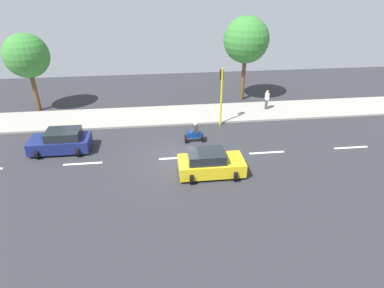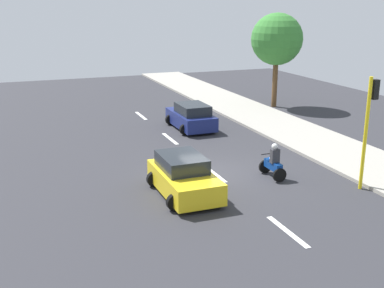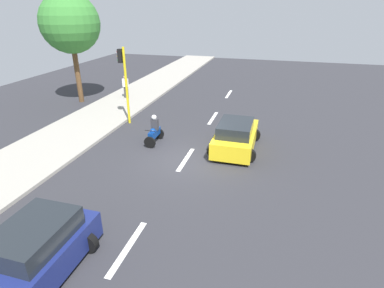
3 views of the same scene
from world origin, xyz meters
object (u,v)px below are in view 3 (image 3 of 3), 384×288
object	(u,v)px
traffic_light_corner	(124,75)
car_yellow_cab	(236,136)
car_dark_blue	(31,256)
motorcycle	(154,132)
pedestrian_near_signal	(126,86)
street_tree_center	(70,24)

from	to	relation	value
traffic_light_corner	car_yellow_cab	bearing A→B (deg)	163.93
car_dark_blue	motorcycle	distance (m)	9.02
motorcycle	traffic_light_corner	size ratio (longest dim) A/B	0.34
pedestrian_near_signal	traffic_light_corner	size ratio (longest dim) A/B	0.38
pedestrian_near_signal	traffic_light_corner	bearing A→B (deg)	117.69
street_tree_center	motorcycle	bearing A→B (deg)	145.65
pedestrian_near_signal	traffic_light_corner	distance (m)	5.47
pedestrian_near_signal	street_tree_center	xyz separation A→B (m)	(3.03, 1.36, 4.40)
motorcycle	pedestrian_near_signal	xyz separation A→B (m)	(5.11, -6.93, 0.42)
car_dark_blue	street_tree_center	bearing A→B (deg)	-60.05
car_dark_blue	motorcycle	xyz separation A→B (m)	(0.25, -9.01, -0.07)
car_yellow_cab	street_tree_center	bearing A→B (deg)	-22.78
car_yellow_cab	traffic_light_corner	size ratio (longest dim) A/B	0.86
car_yellow_cab	pedestrian_near_signal	distance (m)	11.36
car_dark_blue	pedestrian_near_signal	size ratio (longest dim) A/B	2.30
traffic_light_corner	pedestrian_near_signal	bearing A→B (deg)	-62.31
motorcycle	street_tree_center	xyz separation A→B (m)	(8.15, -5.57, 4.82)
motorcycle	street_tree_center	distance (m)	10.98
traffic_light_corner	street_tree_center	bearing A→B (deg)	-30.44
car_dark_blue	traffic_light_corner	world-z (taller)	traffic_light_corner
car_dark_blue	traffic_light_corner	xyz separation A→B (m)	(2.98, -11.39, 2.22)
street_tree_center	pedestrian_near_signal	bearing A→B (deg)	-155.82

